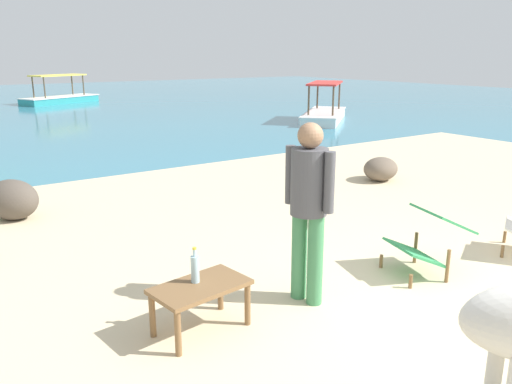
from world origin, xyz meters
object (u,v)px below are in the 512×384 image
(boat_white, at_px, (324,113))
(boat_teal, at_px, (60,97))
(person_standing, at_px, (309,200))
(deck_chair_far, at_px, (428,237))
(low_bench_table, at_px, (200,292))
(bottle, at_px, (195,268))

(boat_white, relative_size, boat_teal, 0.92)
(person_standing, relative_size, boat_white, 0.46)
(deck_chair_far, height_order, boat_teal, boat_teal)
(deck_chair_far, relative_size, person_standing, 0.54)
(low_bench_table, bearing_deg, deck_chair_far, -14.51)
(bottle, distance_m, deck_chair_far, 2.48)
(boat_white, bearing_deg, deck_chair_far, -168.63)
(low_bench_table, relative_size, bottle, 2.74)
(boat_teal, bearing_deg, deck_chair_far, -120.04)
(low_bench_table, relative_size, deck_chair_far, 0.92)
(bottle, xyz_separation_m, boat_teal, (4.32, 21.44, -0.27))
(person_standing, relative_size, boat_teal, 0.42)
(low_bench_table, bearing_deg, person_standing, -11.28)
(bottle, bearing_deg, boat_teal, 78.61)
(person_standing, xyz_separation_m, boat_teal, (3.27, 21.57, -0.70))
(low_bench_table, relative_size, boat_teal, 0.21)
(boat_white, distance_m, boat_teal, 13.08)
(bottle, relative_size, boat_white, 0.08)
(deck_chair_far, relative_size, boat_teal, 0.23)
(boat_white, bearing_deg, bottle, -177.65)
(bottle, distance_m, boat_teal, 21.87)
(low_bench_table, xyz_separation_m, deck_chair_far, (2.44, -0.29, 0.05))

